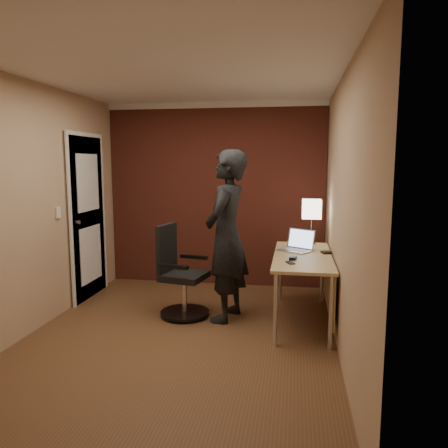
# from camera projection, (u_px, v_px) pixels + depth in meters

# --- Properties ---
(room) EXTENTS (4.00, 4.00, 4.00)m
(room) POSITION_uv_depth(u_px,v_px,m) (189.00, 188.00, 5.64)
(room) COLOR brown
(room) RESTS_ON ground
(desk) EXTENTS (0.60, 1.50, 0.73)m
(desk) POSITION_uv_depth(u_px,v_px,m) (309.00, 267.00, 4.60)
(desk) COLOR #D3B979
(desk) RESTS_ON ground
(desk_lamp) EXTENTS (0.22, 0.22, 0.54)m
(desk_lamp) POSITION_uv_depth(u_px,v_px,m) (312.00, 210.00, 5.12)
(desk_lamp) COLOR silver
(desk_lamp) RESTS_ON desk
(laptop) EXTENTS (0.42, 0.40, 0.23)m
(laptop) POSITION_uv_depth(u_px,v_px,m) (298.00, 245.00, 4.83)
(laptop) COLOR silver
(laptop) RESTS_ON desk
(mouse) EXTENTS (0.08, 0.11, 0.03)m
(mouse) POSITION_uv_depth(u_px,v_px,m) (293.00, 258.00, 4.37)
(mouse) COLOR black
(mouse) RESTS_ON desk
(phone) EXTENTS (0.10, 0.13, 0.01)m
(phone) POSITION_uv_depth(u_px,v_px,m) (290.00, 263.00, 4.22)
(phone) COLOR black
(phone) RESTS_ON desk
(wallet) EXTENTS (0.12, 0.13, 0.02)m
(wallet) POSITION_uv_depth(u_px,v_px,m) (326.00, 252.00, 4.67)
(wallet) COLOR black
(wallet) RESTS_ON desk
(office_chair) EXTENTS (0.54, 0.61, 1.00)m
(office_chair) POSITION_uv_depth(u_px,v_px,m) (179.00, 277.00, 4.82)
(office_chair) COLOR black
(office_chair) RESTS_ON ground
(person) EXTENTS (0.56, 0.74, 1.83)m
(person) POSITION_uv_depth(u_px,v_px,m) (227.00, 236.00, 4.66)
(person) COLOR black
(person) RESTS_ON ground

